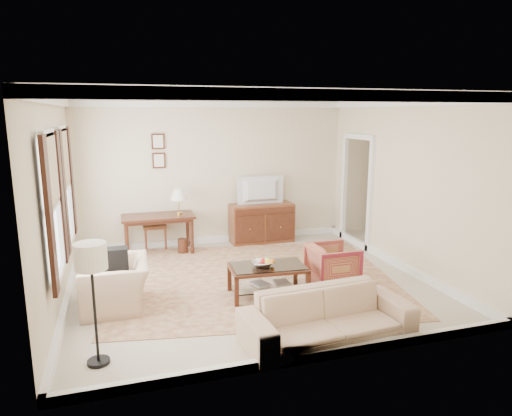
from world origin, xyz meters
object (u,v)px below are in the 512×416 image
coffee_table (268,272)px  club_armchair (115,276)px  writing_desk (158,221)px  sideboard (261,223)px  sofa (328,309)px  striped_armchair (333,263)px  tv (262,182)px

coffee_table → club_armchair: bearing=173.9°
writing_desk → sideboard: sideboard is taller
club_armchair → sofa: bearing=55.7°
sideboard → striped_armchair: bearing=-83.3°
coffee_table → striped_armchair: 1.12m
tv → sofa: 4.40m
club_armchair → sofa: (2.39, -1.73, -0.05)m
writing_desk → club_armchair: 2.54m
coffee_table → striped_armchair: (1.11, 0.12, -0.00)m
writing_desk → tv: (2.13, 0.14, 0.64)m
coffee_table → club_armchair: 2.16m
writing_desk → sofa: size_ratio=0.67×
sideboard → tv: bearing=-90.0°
tv → striped_armchair: (0.31, -2.65, -0.92)m
sideboard → sofa: size_ratio=0.64×
club_armchair → sofa: 2.95m
coffee_table → sofa: 1.52m
striped_armchair → club_armchair: club_armchair is taller
club_armchair → tv: bearing=132.4°
striped_armchair → club_armchair: (-3.26, 0.11, 0.09)m
sideboard → striped_armchair: 2.69m
sideboard → club_armchair: 3.90m
striped_armchair → sofa: bearing=152.4°
writing_desk → club_armchair: size_ratio=1.32×
sideboard → writing_desk: bearing=-175.8°
striped_armchair → writing_desk: bearing=45.0°
coffee_table → sofa: sofa is taller
striped_armchair → sofa: sofa is taller
writing_desk → striped_armchair: size_ratio=1.90×
writing_desk → striped_armchair: 3.52m
club_armchair → sofa: size_ratio=0.50×
sideboard → tv: (0.00, -0.02, 0.87)m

